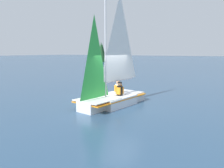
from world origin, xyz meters
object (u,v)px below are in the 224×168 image
Objects in this scene: sailor_helm at (120,92)px; motorboat_distant at (112,67)px; sailboat_main at (113,89)px; sailor_crew at (118,90)px.

motorboat_distant reaches higher than sailor_helm.
sailor_helm is 0.24× the size of motorboat_distant.
sailboat_main is 0.81m from sailor_crew.
sailor_helm is (0.23, -0.28, -0.17)m from sailboat_main.
sailor_helm is at bearing 43.96° from sailor_crew.
sailor_crew is 0.24× the size of motorboat_distant.
motorboat_distant reaches higher than sailor_crew.
sailboat_main is 4.85× the size of sailor_helm.
sailor_helm is 21.10m from motorboat_distant.
sailor_crew is (0.78, 0.12, -0.18)m from sailboat_main.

